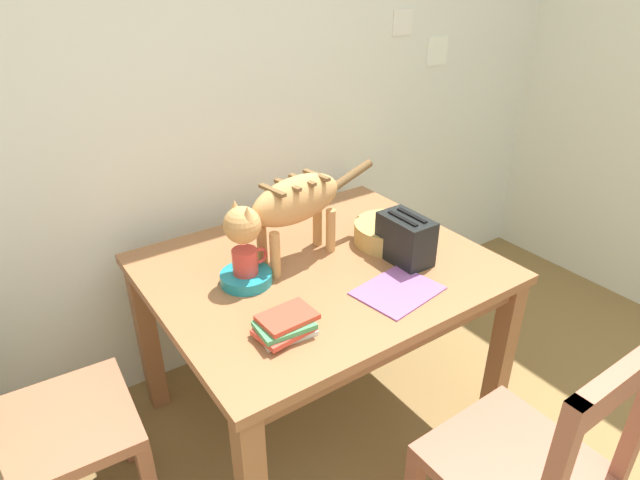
# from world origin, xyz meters

# --- Properties ---
(wall_rear) EXTENTS (4.67, 0.11, 2.50)m
(wall_rear) POSITION_xyz_m (0.00, 2.13, 1.25)
(wall_rear) COLOR silver
(wall_rear) RESTS_ON ground_plane
(dining_table) EXTENTS (1.17, 0.98, 0.72)m
(dining_table) POSITION_xyz_m (0.14, 1.48, 0.64)
(dining_table) COLOR #97603B
(dining_table) RESTS_ON ground_plane
(cat) EXTENTS (0.67, 0.19, 0.32)m
(cat) POSITION_xyz_m (0.06, 1.55, 0.95)
(cat) COLOR tan
(cat) RESTS_ON dining_table
(saucer_bowl) EXTENTS (0.18, 0.18, 0.04)m
(saucer_bowl) POSITION_xyz_m (-0.13, 1.52, 0.74)
(saucer_bowl) COLOR teal
(saucer_bowl) RESTS_ON dining_table
(coffee_mug) EXTENTS (0.13, 0.09, 0.09)m
(coffee_mug) POSITION_xyz_m (-0.13, 1.52, 0.81)
(coffee_mug) COLOR #CB3D33
(coffee_mug) RESTS_ON saucer_bowl
(magazine) EXTENTS (0.29, 0.25, 0.01)m
(magazine) POSITION_xyz_m (0.25, 1.19, 0.73)
(magazine) COLOR #97579D
(magazine) RESTS_ON dining_table
(book_stack) EXTENTS (0.19, 0.14, 0.06)m
(book_stack) POSITION_xyz_m (-0.17, 1.21, 0.75)
(book_stack) COLOR silver
(book_stack) RESTS_ON dining_table
(wicker_basket) EXTENTS (0.27, 0.27, 0.08)m
(wicker_basket) POSITION_xyz_m (0.45, 1.47, 0.76)
(wicker_basket) COLOR tan
(wicker_basket) RESTS_ON dining_table
(toaster) EXTENTS (0.12, 0.20, 0.18)m
(toaster) POSITION_xyz_m (0.41, 1.33, 0.81)
(toaster) COLOR black
(toaster) RESTS_ON dining_table
(wooden_chair_near) EXTENTS (0.43, 0.43, 0.95)m
(wooden_chair_near) POSITION_xyz_m (0.23, 0.60, 0.47)
(wooden_chair_near) COLOR #9A5942
(wooden_chair_near) RESTS_ON ground_plane
(wooden_chair_far) EXTENTS (0.44, 0.44, 0.95)m
(wooden_chair_far) POSITION_xyz_m (-0.83, 1.52, 0.47)
(wooden_chair_far) COLOR #9D5F42
(wooden_chair_far) RESTS_ON ground_plane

